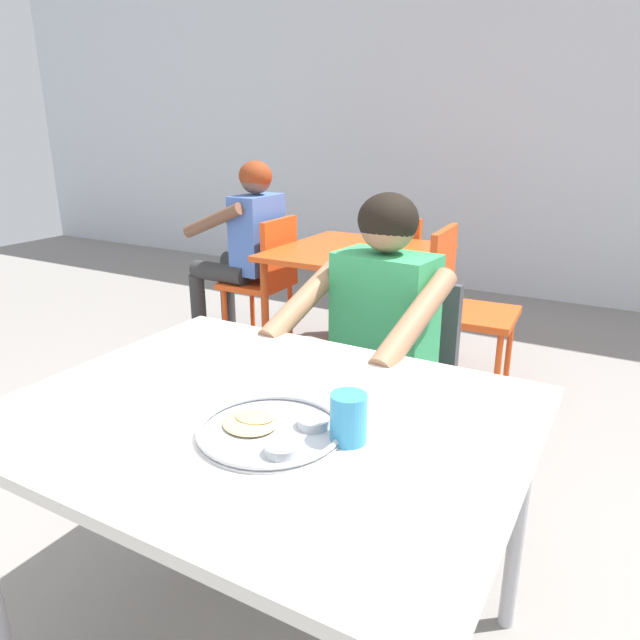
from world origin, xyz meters
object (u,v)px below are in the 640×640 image
at_px(thali_tray, 271,429).
at_px(drinking_cup, 348,416).
at_px(table_foreground, 265,434).
at_px(chair_red_left, 267,274).
at_px(diner_foreground, 371,335).
at_px(chair_foreground, 398,373).
at_px(chair_red_right, 461,300).
at_px(chair_red_far, 400,265).
at_px(patron_background, 246,237).
at_px(table_background_red, 358,263).

height_order(thali_tray, drinking_cup, drinking_cup).
bearing_deg(table_foreground, chair_red_left, 124.46).
distance_m(thali_tray, diner_foreground, 0.80).
xyz_separation_m(chair_foreground, diner_foreground, (-0.02, -0.22, 0.22)).
relative_size(chair_red_left, chair_red_right, 0.96).
xyz_separation_m(thali_tray, chair_red_right, (-0.15, 1.98, -0.25)).
bearing_deg(drinking_cup, chair_red_right, 99.12).
xyz_separation_m(thali_tray, chair_red_far, (-0.77, 2.69, -0.28)).
bearing_deg(table_foreground, chair_red_far, 104.98).
bearing_deg(patron_background, chair_foreground, -35.14).
height_order(drinking_cup, chair_red_far, drinking_cup).
bearing_deg(thali_tray, patron_background, 127.61).
relative_size(table_foreground, patron_background, 1.02).
xyz_separation_m(drinking_cup, chair_red_far, (-0.93, 2.63, -0.32)).
height_order(table_foreground, diner_foreground, diner_foreground).
distance_m(chair_red_right, chair_red_far, 0.94).
xyz_separation_m(table_background_red, patron_background, (-0.79, 0.00, 0.08)).
bearing_deg(diner_foreground, chair_red_right, 91.34).
distance_m(chair_foreground, patron_background, 1.81).
bearing_deg(drinking_cup, table_foreground, 172.47).
bearing_deg(chair_red_far, drinking_cup, -70.48).
height_order(drinking_cup, chair_foreground, drinking_cup).
bearing_deg(patron_background, table_background_red, -0.23).
distance_m(drinking_cup, chair_red_far, 2.81).
xyz_separation_m(chair_foreground, chair_red_far, (-0.67, 1.68, 0.00)).
height_order(chair_foreground, diner_foreground, diner_foreground).
height_order(thali_tray, chair_foreground, chair_foreground).
xyz_separation_m(table_foreground, table_background_red, (-0.70, 1.95, -0.05)).
xyz_separation_m(chair_foreground, chair_red_right, (-0.05, 0.98, 0.03)).
xyz_separation_m(thali_tray, diner_foreground, (-0.12, 0.79, -0.06)).
bearing_deg(chair_red_right, chair_foreground, -87.31).
distance_m(thali_tray, chair_red_left, 2.48).
distance_m(table_foreground, diner_foreground, 0.70).
xyz_separation_m(chair_foreground, table_background_red, (-0.67, 1.03, 0.15)).
height_order(drinking_cup, chair_red_left, drinking_cup).
height_order(chair_red_left, patron_background, patron_background).
relative_size(diner_foreground, chair_red_right, 1.34).
xyz_separation_m(chair_red_left, chair_red_right, (1.25, -0.04, 0.03)).
bearing_deg(chair_red_far, table_foreground, -75.02).
bearing_deg(thali_tray, chair_red_right, 94.35).
relative_size(diner_foreground, chair_red_left, 1.39).
height_order(diner_foreground, table_background_red, diner_foreground).
relative_size(table_background_red, chair_red_left, 1.09).
bearing_deg(diner_foreground, patron_background, 139.12).
bearing_deg(patron_background, drinking_cup, -48.91).
bearing_deg(thali_tray, drinking_cup, 19.50).
relative_size(table_foreground, drinking_cup, 11.11).
bearing_deg(table_foreground, table_background_red, 109.70).
distance_m(diner_foreground, chair_red_left, 1.79).
relative_size(table_foreground, chair_foreground, 1.45).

